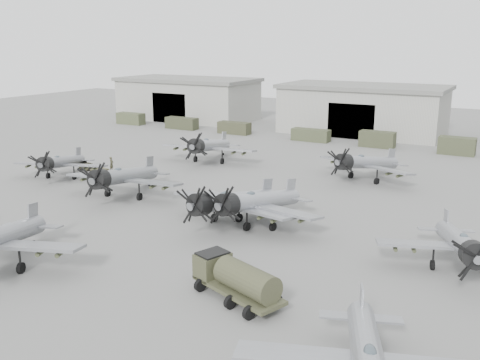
{
  "coord_description": "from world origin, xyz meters",
  "views": [
    {
      "loc": [
        27.08,
        -33.07,
        16.29
      ],
      "look_at": [
        1.6,
        13.16,
        2.5
      ],
      "focal_mm": 40.0,
      "sensor_mm": 36.0,
      "label": 1
    }
  ],
  "objects_px": {
    "aircraft_mid_0": "(60,163)",
    "aircraft_mid_3": "(461,244)",
    "fuel_tanker": "(237,278)",
    "ground_crew": "(112,164)",
    "aircraft_mid_1": "(122,177)",
    "aircraft_extra_384": "(229,202)",
    "aircraft_far_0": "(208,146)",
    "tug_trailer": "(92,168)",
    "aircraft_mid_2": "(255,202)",
    "aircraft_far_1": "(364,163)",
    "aircraft_near_2": "(368,360)"
  },
  "relations": [
    {
      "from": "aircraft_extra_384",
      "to": "tug_trailer",
      "type": "xyz_separation_m",
      "value": [
        -25.9,
        9.67,
        -1.86
      ]
    },
    {
      "from": "tug_trailer",
      "to": "ground_crew",
      "type": "xyz_separation_m",
      "value": [
        2.01,
        1.42,
        0.47
      ]
    },
    {
      "from": "aircraft_far_0",
      "to": "ground_crew",
      "type": "height_order",
      "value": "aircraft_far_0"
    },
    {
      "from": "aircraft_extra_384",
      "to": "aircraft_mid_1",
      "type": "bearing_deg",
      "value": -178.14
    },
    {
      "from": "aircraft_extra_384",
      "to": "ground_crew",
      "type": "distance_m",
      "value": 26.38
    },
    {
      "from": "aircraft_far_0",
      "to": "aircraft_extra_384",
      "type": "relative_size",
      "value": 1.04
    },
    {
      "from": "aircraft_mid_3",
      "to": "aircraft_extra_384",
      "type": "bearing_deg",
      "value": 159.33
    },
    {
      "from": "tug_trailer",
      "to": "aircraft_mid_1",
      "type": "bearing_deg",
      "value": -22.63
    },
    {
      "from": "aircraft_mid_1",
      "to": "fuel_tanker",
      "type": "distance_m",
      "value": 25.98
    },
    {
      "from": "tug_trailer",
      "to": "ground_crew",
      "type": "bearing_deg",
      "value": 45.65
    },
    {
      "from": "ground_crew",
      "to": "aircraft_mid_2",
      "type": "bearing_deg",
      "value": -124.13
    },
    {
      "from": "aircraft_near_2",
      "to": "ground_crew",
      "type": "relative_size",
      "value": 6.61
    },
    {
      "from": "aircraft_far_1",
      "to": "aircraft_extra_384",
      "type": "bearing_deg",
      "value": -84.56
    },
    {
      "from": "aircraft_extra_384",
      "to": "tug_trailer",
      "type": "bearing_deg",
      "value": 169.9
    },
    {
      "from": "aircraft_mid_1",
      "to": "aircraft_far_1",
      "type": "height_order",
      "value": "aircraft_mid_1"
    },
    {
      "from": "aircraft_mid_3",
      "to": "aircraft_far_1",
      "type": "relative_size",
      "value": 0.95
    },
    {
      "from": "aircraft_near_2",
      "to": "aircraft_mid_3",
      "type": "height_order",
      "value": "aircraft_near_2"
    },
    {
      "from": "aircraft_far_1",
      "to": "fuel_tanker",
      "type": "distance_m",
      "value": 33.6
    },
    {
      "from": "aircraft_near_2",
      "to": "fuel_tanker",
      "type": "relative_size",
      "value": 1.7
    },
    {
      "from": "fuel_tanker",
      "to": "ground_crew",
      "type": "bearing_deg",
      "value": 164.28
    },
    {
      "from": "aircraft_extra_384",
      "to": "ground_crew",
      "type": "height_order",
      "value": "aircraft_extra_384"
    },
    {
      "from": "aircraft_far_1",
      "to": "tug_trailer",
      "type": "relative_size",
      "value": 1.96
    },
    {
      "from": "aircraft_mid_2",
      "to": "aircraft_far_1",
      "type": "bearing_deg",
      "value": 89.46
    },
    {
      "from": "aircraft_mid_2",
      "to": "tug_trailer",
      "type": "relative_size",
      "value": 2.04
    },
    {
      "from": "aircraft_far_1",
      "to": "tug_trailer",
      "type": "height_order",
      "value": "aircraft_far_1"
    },
    {
      "from": "aircraft_mid_0",
      "to": "ground_crew",
      "type": "distance_m",
      "value": 6.78
    },
    {
      "from": "aircraft_mid_0",
      "to": "tug_trailer",
      "type": "relative_size",
      "value": 1.78
    },
    {
      "from": "aircraft_mid_2",
      "to": "tug_trailer",
      "type": "bearing_deg",
      "value": 173.3
    },
    {
      "from": "aircraft_mid_2",
      "to": "aircraft_mid_0",
      "type": "bearing_deg",
      "value": -177.26
    },
    {
      "from": "aircraft_mid_1",
      "to": "ground_crew",
      "type": "relative_size",
      "value": 7.08
    },
    {
      "from": "aircraft_mid_3",
      "to": "aircraft_far_1",
      "type": "height_order",
      "value": "aircraft_far_1"
    },
    {
      "from": "aircraft_mid_0",
      "to": "aircraft_mid_3",
      "type": "distance_m",
      "value": 46.27
    },
    {
      "from": "aircraft_extra_384",
      "to": "fuel_tanker",
      "type": "xyz_separation_m",
      "value": [
        7.47,
        -11.95,
        -0.8
      ]
    },
    {
      "from": "aircraft_far_0",
      "to": "aircraft_extra_384",
      "type": "bearing_deg",
      "value": -62.76
    },
    {
      "from": "aircraft_near_2",
      "to": "aircraft_extra_384",
      "type": "bearing_deg",
      "value": 114.96
    },
    {
      "from": "aircraft_extra_384",
      "to": "tug_trailer",
      "type": "height_order",
      "value": "aircraft_extra_384"
    },
    {
      "from": "aircraft_mid_0",
      "to": "ground_crew",
      "type": "height_order",
      "value": "aircraft_mid_0"
    },
    {
      "from": "ground_crew",
      "to": "aircraft_extra_384",
      "type": "bearing_deg",
      "value": -127.94
    },
    {
      "from": "aircraft_near_2",
      "to": "aircraft_mid_2",
      "type": "relative_size",
      "value": 0.96
    },
    {
      "from": "aircraft_mid_2",
      "to": "aircraft_extra_384",
      "type": "relative_size",
      "value": 1.0
    },
    {
      "from": "aircraft_mid_0",
      "to": "aircraft_mid_1",
      "type": "bearing_deg",
      "value": -32.81
    },
    {
      "from": "aircraft_mid_1",
      "to": "tug_trailer",
      "type": "relative_size",
      "value": 2.1
    },
    {
      "from": "aircraft_mid_3",
      "to": "ground_crew",
      "type": "relative_size",
      "value": 6.3
    },
    {
      "from": "fuel_tanker",
      "to": "aircraft_mid_0",
      "type": "bearing_deg",
      "value": 174.16
    },
    {
      "from": "tug_trailer",
      "to": "aircraft_mid_2",
      "type": "bearing_deg",
      "value": -6.63
    },
    {
      "from": "aircraft_mid_0",
      "to": "aircraft_far_0",
      "type": "bearing_deg",
      "value": 35.7
    },
    {
      "from": "aircraft_near_2",
      "to": "aircraft_mid_1",
      "type": "height_order",
      "value": "aircraft_mid_1"
    },
    {
      "from": "aircraft_mid_0",
      "to": "aircraft_far_0",
      "type": "xyz_separation_m",
      "value": [
        11.02,
        16.11,
        0.35
      ]
    },
    {
      "from": "aircraft_near_2",
      "to": "aircraft_far_1",
      "type": "distance_m",
      "value": 41.38
    },
    {
      "from": "aircraft_far_1",
      "to": "aircraft_extra_384",
      "type": "relative_size",
      "value": 0.96
    }
  ]
}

